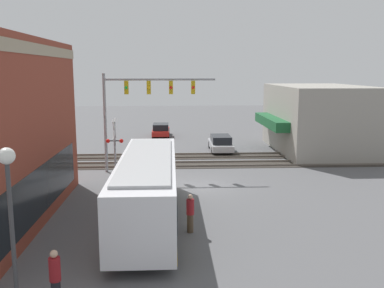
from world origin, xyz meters
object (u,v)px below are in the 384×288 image
(city_bus, at_px, (148,186))
(parked_car_red, at_px, (161,130))
(pedestrian_near_bus, at_px, (190,213))
(pedestrian_by_lamp, at_px, (55,278))
(crossing_signal, at_px, (115,141))
(parked_car_silver, at_px, (221,144))
(streetlamp, at_px, (12,225))

(city_bus, height_order, parked_car_red, city_bus)
(pedestrian_near_bus, bearing_deg, pedestrian_by_lamp, 143.91)
(pedestrian_near_bus, bearing_deg, parked_car_red, 3.96)
(crossing_signal, distance_m, pedestrian_by_lamp, 16.70)
(parked_car_silver, xyz_separation_m, pedestrian_by_lamp, (-24.66, 7.74, 0.27))
(pedestrian_near_bus, bearing_deg, crossing_signal, 23.06)
(parked_car_silver, height_order, pedestrian_near_bus, pedestrian_near_bus)
(city_bus, distance_m, streetlamp, 9.09)
(parked_car_red, bearing_deg, city_bus, 180.00)
(city_bus, bearing_deg, pedestrian_near_bus, -129.00)
(streetlamp, bearing_deg, parked_car_red, -5.08)
(city_bus, distance_m, pedestrian_near_bus, 2.59)
(crossing_signal, xyz_separation_m, streetlamp, (-17.73, 0.36, 0.72))
(crossing_signal, bearing_deg, streetlamp, 178.83)
(city_bus, bearing_deg, crossing_signal, 16.22)
(crossing_signal, distance_m, parked_car_silver, 11.52)
(crossing_signal, height_order, pedestrian_by_lamp, crossing_signal)
(city_bus, xyz_separation_m, crossing_signal, (9.27, 2.70, 0.59))
(crossing_signal, xyz_separation_m, pedestrian_near_bus, (-10.82, -4.60, -1.42))
(crossing_signal, height_order, parked_car_silver, crossing_signal)
(pedestrian_by_lamp, bearing_deg, parked_car_red, -4.00)
(city_bus, xyz_separation_m, parked_car_red, (26.00, -0.00, -1.06))
(parked_car_red, bearing_deg, pedestrian_by_lamp, 176.00)
(city_bus, relative_size, pedestrian_by_lamp, 6.56)
(parked_car_silver, bearing_deg, streetlamp, 161.81)
(city_bus, bearing_deg, streetlamp, 160.10)
(parked_car_red, xyz_separation_m, pedestrian_near_bus, (-27.55, -1.91, 0.23))
(streetlamp, distance_m, pedestrian_near_bus, 8.78)
(parked_car_red, bearing_deg, parked_car_silver, -148.20)
(parked_car_silver, bearing_deg, crossing_signal, 134.73)
(crossing_signal, xyz_separation_m, pedestrian_by_lamp, (-16.64, -0.36, -1.36))
(streetlamp, relative_size, pedestrian_by_lamp, 2.79)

